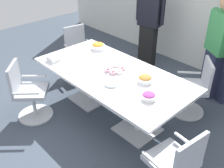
{
  "coord_description": "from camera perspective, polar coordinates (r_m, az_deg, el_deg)",
  "views": [
    {
      "loc": [
        2.43,
        -2.28,
        2.6
      ],
      "look_at": [
        0.0,
        0.0,
        0.55
      ],
      "focal_mm": 41.76,
      "sensor_mm": 36.0,
      "label": 1
    }
  ],
  "objects": [
    {
      "name": "snack_bowl_candy_mix",
      "position": [
        3.24,
        8.06,
        -2.64
      ],
      "size": [
        0.19,
        0.19,
        0.09
      ],
      "color": "white",
      "rests_on": "conference_table"
    },
    {
      "name": "napkin_pile",
      "position": [
        4.23,
        -12.69,
        5.49
      ],
      "size": [
        0.17,
        0.17,
        0.08
      ],
      "primitive_type": "cube",
      "color": "white",
      "rests_on": "conference_table"
    },
    {
      "name": "conference_table",
      "position": [
        3.87,
        -0.0,
        0.95
      ],
      "size": [
        2.4,
        1.2,
        0.75
      ],
      "color": "silver",
      "rests_on": "ground"
    },
    {
      "name": "office_chair_1",
      "position": [
        4.22,
        17.44,
        -1.29
      ],
      "size": [
        0.76,
        0.76,
        0.91
      ],
      "rotation": [
        0.0,
        0.0,
        -3.98
      ],
      "color": "silver",
      "rests_on": "ground"
    },
    {
      "name": "office_chair_0",
      "position": [
        2.97,
        13.43,
        -17.28
      ],
      "size": [
        0.6,
        0.6,
        0.91
      ],
      "rotation": [
        0.0,
        0.0,
        1.45
      ],
      "color": "silver",
      "rests_on": "ground"
    },
    {
      "name": "office_chair_3",
      "position": [
        4.14,
        -17.83,
        -2.12
      ],
      "size": [
        0.76,
        0.76,
        0.91
      ],
      "rotation": [
        0.0,
        0.0,
        -0.73
      ],
      "color": "silver",
      "rests_on": "ground"
    },
    {
      "name": "person_standing_0",
      "position": [
        5.32,
        8.18,
        13.47
      ],
      "size": [
        0.61,
        0.3,
        1.84
      ],
      "rotation": [
        0.0,
        0.0,
        -2.95
      ],
      "color": "black",
      "rests_on": "ground"
    },
    {
      "name": "plate_stack",
      "position": [
        3.5,
        -0.17,
        0.02
      ],
      "size": [
        0.19,
        0.19,
        0.03
      ],
      "color": "white",
      "rests_on": "conference_table"
    },
    {
      "name": "snack_bowl_pretzels",
      "position": [
        3.57,
        7.23,
        1.1
      ],
      "size": [
        0.21,
        0.21,
        0.1
      ],
      "color": "white",
      "rests_on": "conference_table"
    },
    {
      "name": "snack_bowl_chips_orange",
      "position": [
        4.53,
        -3.09,
        8.29
      ],
      "size": [
        0.23,
        0.23,
        0.12
      ],
      "color": "white",
      "rests_on": "conference_table"
    },
    {
      "name": "person_standing_1",
      "position": [
        4.58,
        22.09,
        7.41
      ],
      "size": [
        0.56,
        0.42,
        1.72
      ],
      "rotation": [
        0.0,
        0.0,
        -3.69
      ],
      "color": "#232842",
      "rests_on": "ground"
    },
    {
      "name": "office_chair_2",
      "position": [
        5.29,
        -7.18,
        6.91
      ],
      "size": [
        0.61,
        0.61,
        0.91
      ],
      "rotation": [
        0.0,
        0.0,
        -1.72
      ],
      "color": "silver",
      "rests_on": "ground"
    },
    {
      "name": "donut_platter",
      "position": [
        3.84,
        0.62,
        3.18
      ],
      "size": [
        0.32,
        0.31,
        0.04
      ],
      "color": "white",
      "rests_on": "conference_table"
    },
    {
      "name": "ground_plane",
      "position": [
        4.23,
        -0.0,
        -6.41
      ],
      "size": [
        10.0,
        10.0,
        0.01
      ],
      "primitive_type": "cube",
      "color": "#3D4754"
    }
  ]
}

